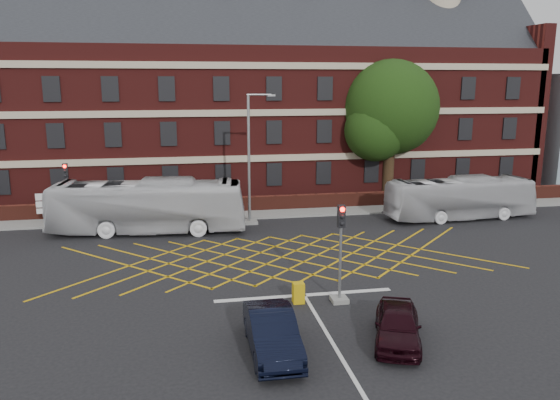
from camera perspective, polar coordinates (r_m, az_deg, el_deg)
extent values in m
plane|color=black|center=(27.80, 0.93, -7.26)|extent=(120.00, 120.00, 0.00)
cube|color=#511614|center=(48.09, -4.23, 8.27)|extent=(50.00, 12.00, 12.00)
cube|color=black|center=(48.06, -4.35, 15.42)|extent=(51.00, 10.61, 10.61)
cube|color=#B7A88C|center=(42.00, -3.34, 9.08)|extent=(50.00, 0.18, 0.50)
cube|color=black|center=(42.13, -3.32, 7.05)|extent=(1.20, 0.14, 1.80)
cylinder|color=#B7A88C|center=(53.34, 16.24, 17.90)|extent=(3.60, 3.60, 6.00)
cube|color=#531F16|center=(40.00, -2.71, -0.40)|extent=(56.00, 0.50, 1.10)
cube|color=slate|center=(39.15, -2.51, -1.41)|extent=(60.00, 3.00, 0.12)
cube|color=#CC990C|center=(29.65, 0.17, -5.98)|extent=(8.22, 8.22, 0.02)
cube|color=silver|center=(24.59, 2.54, -9.90)|extent=(8.00, 0.30, 0.02)
cube|color=silver|center=(18.93, 7.12, -17.13)|extent=(0.15, 14.00, 0.02)
imported|color=silver|center=(35.06, -13.63, -0.63)|extent=(12.34, 4.18, 3.37)
imported|color=#B9B9BD|center=(39.55, 18.30, 0.18)|extent=(10.54, 2.96, 2.90)
imported|color=black|center=(19.51, -0.83, -13.66)|extent=(1.60, 4.54, 1.49)
imported|color=black|center=(20.66, 12.18, -12.61)|extent=(2.94, 4.32, 1.36)
cylinder|color=black|center=(45.25, 11.28, 3.88)|extent=(0.90, 0.90, 5.81)
sphere|color=black|center=(44.85, 11.52, 9.46)|extent=(7.56, 7.56, 7.56)
sphere|color=black|center=(43.67, 9.97, 7.21)|extent=(4.91, 4.91, 4.91)
sphere|color=black|center=(46.23, 12.82, 7.85)|extent=(4.53, 4.53, 4.53)
cube|color=slate|center=(24.00, 6.22, -10.31)|extent=(0.70, 0.70, 0.20)
cylinder|color=gray|center=(23.42, 6.31, -6.58)|extent=(0.12, 0.12, 3.50)
cube|color=black|center=(22.84, 6.43, -1.70)|extent=(0.30, 0.25, 0.95)
sphere|color=#FF0C05|center=(22.64, 6.55, -1.00)|extent=(0.20, 0.20, 0.20)
cube|color=slate|center=(37.63, -21.08, -2.73)|extent=(0.70, 0.70, 0.20)
cylinder|color=gray|center=(37.27, -21.27, -0.28)|extent=(0.12, 0.12, 3.50)
cube|color=black|center=(36.91, -21.51, 2.83)|extent=(0.30, 0.25, 0.95)
sphere|color=#FF0C05|center=(36.73, -21.59, 3.29)|extent=(0.20, 0.20, 0.20)
cube|color=slate|center=(36.67, -3.19, -2.29)|extent=(1.00, 1.00, 0.20)
cylinder|color=gray|center=(35.86, -3.27, 4.13)|extent=(0.18, 0.18, 8.49)
cylinder|color=gray|center=(35.61, -2.21, 10.94)|extent=(1.60, 0.12, 0.12)
cube|color=gray|center=(35.73, -0.92, 10.88)|extent=(0.50, 0.20, 0.12)
cylinder|color=gray|center=(39.26, -23.30, -0.82)|extent=(0.10, 0.10, 2.20)
cube|color=silver|center=(39.03, -23.43, 0.30)|extent=(1.10, 0.06, 0.45)
cube|color=silver|center=(39.12, -23.37, -0.41)|extent=(1.10, 0.06, 0.40)
cube|color=silver|center=(39.22, -23.31, -1.05)|extent=(1.10, 0.06, 0.35)
cube|color=gold|center=(23.66, 1.93, -9.67)|extent=(0.48, 0.44, 0.90)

